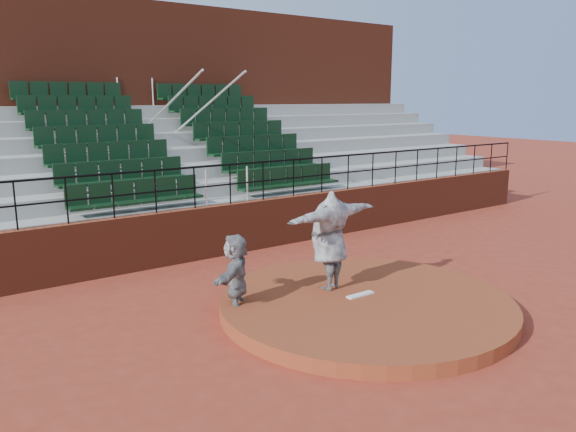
{
  "coord_description": "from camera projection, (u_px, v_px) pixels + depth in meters",
  "views": [
    {
      "loc": [
        -7.07,
        -7.25,
        3.92
      ],
      "look_at": [
        0.0,
        2.5,
        1.4
      ],
      "focal_mm": 35.0,
      "sensor_mm": 36.0,
      "label": 1
    }
  ],
  "objects": [
    {
      "name": "pitcher",
      "position": [
        329.0,
        240.0,
        10.89
      ],
      "size": [
        2.47,
        1.0,
        1.95
      ],
      "primitive_type": "imported",
      "rotation": [
        0.0,
        0.0,
        3.29
      ],
      "color": "black",
      "rests_on": "pitchers_mound"
    },
    {
      "name": "fielder",
      "position": [
        236.0,
        275.0,
        10.19
      ],
      "size": [
        1.35,
        1.32,
        1.55
      ],
      "primitive_type": "imported",
      "rotation": [
        0.0,
        0.0,
        3.91
      ],
      "color": "black",
      "rests_on": "ground"
    },
    {
      "name": "press_box_facade",
      "position": [
        121.0,
        109.0,
        19.87
      ],
      "size": [
        24.0,
        3.0,
        7.1
      ],
      "primitive_type": "cube",
      "color": "maroon",
      "rests_on": "ground"
    },
    {
      "name": "wall_railing",
      "position": [
        230.0,
        175.0,
        14.15
      ],
      "size": [
        24.04,
        0.05,
        1.03
      ],
      "color": "black",
      "rests_on": "boundary_wall"
    },
    {
      "name": "ground",
      "position": [
        365.0,
        310.0,
        10.61
      ],
      "size": [
        90.0,
        90.0,
        0.0
      ],
      "primitive_type": "plane",
      "color": "maroon",
      "rests_on": "ground"
    },
    {
      "name": "boundary_wall",
      "position": [
        231.0,
        228.0,
        14.44
      ],
      "size": [
        24.0,
        0.3,
        1.3
      ],
      "primitive_type": "cube",
      "color": "maroon",
      "rests_on": "ground"
    },
    {
      "name": "pitching_rubber",
      "position": [
        360.0,
        295.0,
        10.67
      ],
      "size": [
        0.6,
        0.15,
        0.03
      ],
      "primitive_type": "cube",
      "color": "white",
      "rests_on": "pitchers_mound"
    },
    {
      "name": "seating_deck",
      "position": [
        170.0,
        181.0,
        17.16
      ],
      "size": [
        24.0,
        5.97,
        4.63
      ],
      "color": "#9B9B96",
      "rests_on": "ground"
    },
    {
      "name": "pitchers_mound",
      "position": [
        366.0,
        304.0,
        10.58
      ],
      "size": [
        5.5,
        5.5,
        0.25
      ],
      "primitive_type": "cylinder",
      "color": "brown",
      "rests_on": "ground"
    }
  ]
}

